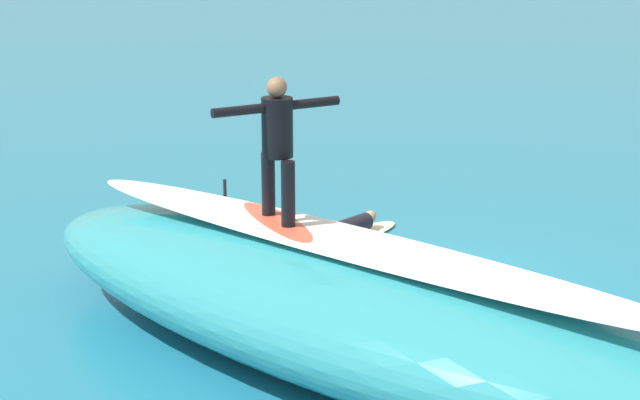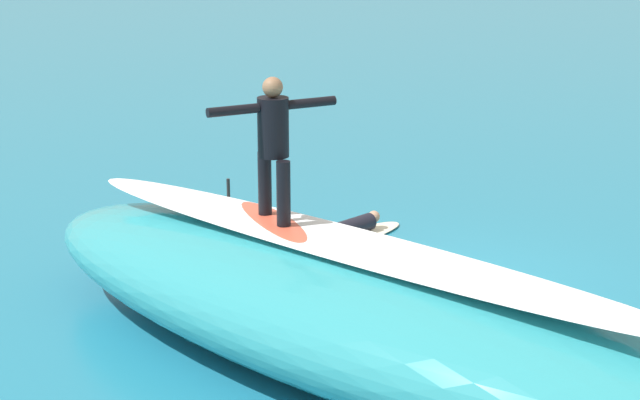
{
  "view_description": "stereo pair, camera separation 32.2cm",
  "coord_description": "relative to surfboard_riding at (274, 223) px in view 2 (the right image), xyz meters",
  "views": [
    {
      "loc": [
        -3.99,
        12.8,
        5.15
      ],
      "look_at": [
        1.62,
        0.66,
        1.23
      ],
      "focal_mm": 56.73,
      "sensor_mm": 36.0,
      "label": 1
    },
    {
      "loc": [
        -4.28,
        12.66,
        5.15
      ],
      "look_at": [
        1.62,
        0.66,
        1.23
      ],
      "focal_mm": 56.73,
      "sensor_mm": 36.0,
      "label": 2
    }
  ],
  "objects": [
    {
      "name": "surfer_riding",
      "position": [
        0.0,
        0.0,
        1.03
      ],
      "size": [
        1.03,
        1.37,
        1.7
      ],
      "rotation": [
        0.0,
        0.0,
        -0.63
      ],
      "color": "black",
      "rests_on": "surfboard_riding"
    },
    {
      "name": "surfboard_riding",
      "position": [
        0.0,
        0.0,
        0.0
      ],
      "size": [
        1.94,
        1.62,
        0.09
      ],
      "primitive_type": "ellipsoid",
      "rotation": [
        0.0,
        0.0,
        -0.63
      ],
      "color": "#E0563D",
      "rests_on": "wave_crest"
    },
    {
      "name": "surfboard_paddling",
      "position": [
        0.79,
        -4.05,
        -1.49
      ],
      "size": [
        1.22,
        2.21,
        0.07
      ],
      "primitive_type": "ellipsoid",
      "rotation": [
        0.0,
        0.0,
        -1.89
      ],
      "color": "#EAE5C6",
      "rests_on": "ground_plane"
    },
    {
      "name": "ground_plane",
      "position": [
        -1.23,
        -2.68,
        -1.53
      ],
      "size": [
        120.0,
        120.0,
        0.0
      ],
      "primitive_type": "plane",
      "color": "teal"
    },
    {
      "name": "wave_foam_lip",
      "position": [
        -1.04,
        0.27,
        -0.01
      ],
      "size": [
        8.37,
        3.14,
        0.08
      ],
      "primitive_type": "ellipsoid",
      "rotation": [
        0.0,
        0.0,
        -0.26
      ],
      "color": "white",
      "rests_on": "wave_crest"
    },
    {
      "name": "wave_crest",
      "position": [
        -1.04,
        0.27,
        -0.79
      ],
      "size": [
        10.29,
        5.39,
        1.48
      ],
      "primitive_type": "ellipsoid",
      "rotation": [
        0.0,
        0.0,
        -0.26
      ],
      "color": "teal",
      "rests_on": "ground_plane"
    },
    {
      "name": "surfer_paddling",
      "position": [
        0.83,
        -3.93,
        -1.33
      ],
      "size": [
        0.72,
        1.6,
        0.29
      ],
      "rotation": [
        0.0,
        0.0,
        -1.89
      ],
      "color": "black",
      "rests_on": "surfboard_paddling"
    },
    {
      "name": "buoy_marker",
      "position": [
        2.69,
        -3.36,
        -1.25
      ],
      "size": [
        0.55,
        0.55,
        0.93
      ],
      "color": "red",
      "rests_on": "ground_plane"
    },
    {
      "name": "foam_patch_near",
      "position": [
        -0.5,
        -0.29,
        -1.47
      ],
      "size": [
        1.23,
        1.15,
        0.1
      ],
      "primitive_type": "ellipsoid",
      "rotation": [
        0.0,
        0.0,
        0.47
      ],
      "color": "white",
      "rests_on": "ground_plane"
    },
    {
      "name": "foam_patch_mid",
      "position": [
        -3.52,
        -2.46,
        -1.46
      ],
      "size": [
        1.11,
        1.06,
        0.14
      ],
      "primitive_type": "ellipsoid",
      "rotation": [
        0.0,
        0.0,
        0.29
      ],
      "color": "white",
      "rests_on": "ground_plane"
    }
  ]
}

